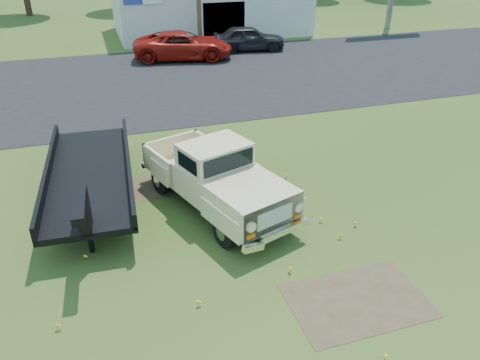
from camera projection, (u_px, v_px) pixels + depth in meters
name	position (u px, v px, depth m)	size (l,w,h in m)	color
ground	(249.00, 237.00, 12.39)	(140.00, 140.00, 0.00)	#304817
asphalt_lot	(158.00, 81.00, 24.94)	(90.00, 14.00, 0.02)	black
dirt_patch_a	(357.00, 301.00, 10.28)	(3.00, 2.00, 0.01)	#483B26
dirt_patch_b	(153.00, 187.00, 14.78)	(2.20, 1.60, 0.01)	#483B26
commercial_building	(210.00, 3.00, 35.58)	(14.20, 8.20, 4.15)	silver
vintage_pickup_truck	(215.00, 176.00, 13.25)	(2.18, 5.61, 2.04)	beige
flatbed_trailer	(89.00, 170.00, 13.68)	(2.39, 7.17, 1.95)	black
red_pickup	(183.00, 46.00, 28.64)	(2.75, 5.97, 1.66)	maroon
dark_sedan	(249.00, 38.00, 30.68)	(1.88, 4.66, 1.59)	black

